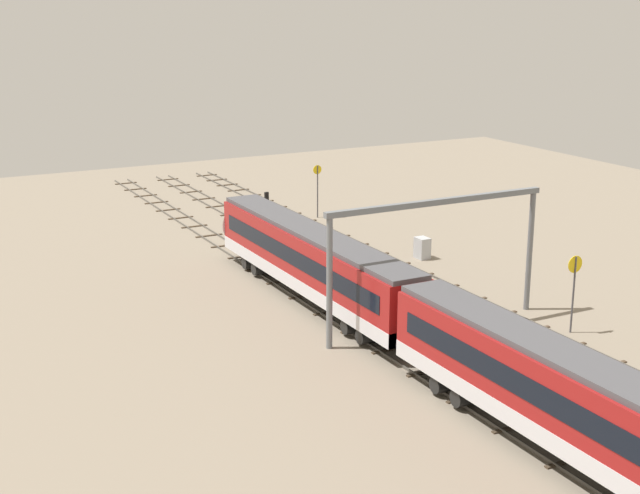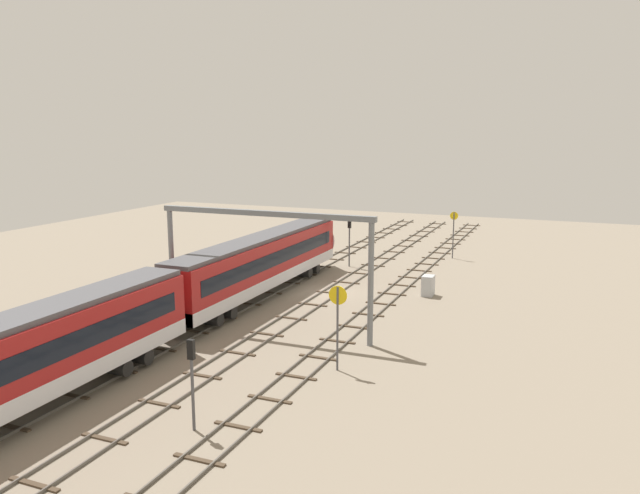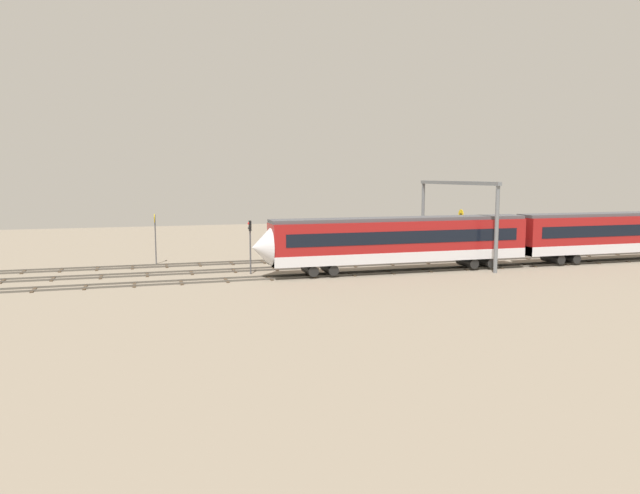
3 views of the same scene
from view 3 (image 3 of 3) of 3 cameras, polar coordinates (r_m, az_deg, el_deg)
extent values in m
plane|color=gray|center=(58.15, 3.07, -1.78)|extent=(103.93, 103.93, 0.00)
cube|color=#59544C|center=(63.29, 1.40, -0.99)|extent=(87.93, 0.07, 0.16)
cube|color=#59544C|center=(61.94, 1.81, -1.17)|extent=(87.93, 0.07, 0.16)
cube|color=#473828|center=(83.56, 28.11, 0.08)|extent=(0.24, 2.40, 0.08)
cube|color=#473828|center=(81.38, 26.54, 0.01)|extent=(0.24, 2.40, 0.08)
cube|color=#473828|center=(79.28, 24.88, -0.07)|extent=(0.24, 2.40, 0.08)
cube|color=#473828|center=(77.24, 23.13, -0.15)|extent=(0.24, 2.40, 0.08)
cube|color=#473828|center=(75.28, 21.29, -0.24)|extent=(0.24, 2.40, 0.08)
cube|color=#473828|center=(73.40, 19.35, -0.33)|extent=(0.24, 2.40, 0.08)
cube|color=#473828|center=(71.61, 17.32, -0.42)|extent=(0.24, 2.40, 0.08)
cube|color=#473828|center=(69.92, 15.18, -0.52)|extent=(0.24, 2.40, 0.08)
cube|color=#473828|center=(68.32, 12.94, -0.62)|extent=(0.24, 2.40, 0.08)
cube|color=#473828|center=(66.84, 10.59, -0.72)|extent=(0.24, 2.40, 0.08)
cube|color=#473828|center=(65.48, 8.15, -0.83)|extent=(0.24, 2.40, 0.08)
cube|color=#473828|center=(64.24, 5.60, -0.94)|extent=(0.24, 2.40, 0.08)
cube|color=#473828|center=(63.13, 2.96, -1.06)|extent=(0.24, 2.40, 0.08)
cube|color=#473828|center=(62.16, 0.23, -1.17)|extent=(0.24, 2.40, 0.08)
cube|color=#473828|center=(61.33, -2.58, -1.29)|extent=(0.24, 2.40, 0.08)
cube|color=#473828|center=(60.66, -5.46, -1.40)|extent=(0.24, 2.40, 0.08)
cube|color=#473828|center=(60.14, -8.40, -1.52)|extent=(0.24, 2.40, 0.08)
cube|color=#473828|center=(59.79, -11.38, -1.63)|extent=(0.24, 2.40, 0.08)
cube|color=#473828|center=(59.59, -14.39, -1.74)|extent=(0.24, 2.40, 0.08)
cube|color=#473828|center=(59.57, -17.41, -1.84)|extent=(0.24, 2.40, 0.08)
cube|color=#473828|center=(59.71, -20.42, -1.94)|extent=(0.24, 2.40, 0.08)
cube|color=#473828|center=(60.01, -23.42, -2.03)|extent=(0.24, 2.40, 0.08)
cube|color=#473828|center=(60.47, -26.37, -2.12)|extent=(0.24, 2.40, 0.08)
cube|color=#59544C|center=(58.80, 2.84, -1.60)|extent=(87.93, 0.07, 0.16)
cube|color=#59544C|center=(57.47, 3.31, -1.80)|extent=(87.93, 0.07, 0.16)
cube|color=#473828|center=(76.78, 28.04, -0.44)|extent=(0.24, 2.40, 0.08)
cube|color=#473828|center=(74.16, 25.93, -0.56)|extent=(0.24, 2.40, 0.08)
cube|color=#473828|center=(71.64, 23.68, -0.68)|extent=(0.24, 2.40, 0.08)
cube|color=#473828|center=(69.24, 21.26, -0.82)|extent=(0.24, 2.40, 0.08)
cube|color=#473828|center=(66.97, 18.67, -0.95)|extent=(0.24, 2.40, 0.08)
cube|color=#473828|center=(64.85, 15.91, -1.10)|extent=(0.24, 2.40, 0.08)
cube|color=#473828|center=(62.89, 12.97, -1.25)|extent=(0.24, 2.40, 0.08)
cube|color=#473828|center=(61.11, 9.84, -1.41)|extent=(0.24, 2.40, 0.08)
cube|color=#473828|center=(59.52, 6.54, -1.58)|extent=(0.24, 2.40, 0.08)
cube|color=#473828|center=(58.14, 3.07, -1.74)|extent=(0.24, 2.40, 0.08)
cube|color=#473828|center=(56.98, -0.55, -1.91)|extent=(0.24, 2.40, 0.08)
cube|color=#473828|center=(56.06, -4.31, -2.07)|extent=(0.24, 2.40, 0.08)
cube|color=#473828|center=(55.39, -8.18, -2.23)|extent=(0.24, 2.40, 0.08)
cube|color=#473828|center=(54.98, -12.13, -2.38)|extent=(0.24, 2.40, 0.08)
cube|color=#473828|center=(54.83, -16.12, -2.53)|extent=(0.24, 2.40, 0.08)
cube|color=#473828|center=(54.94, -20.11, -2.66)|extent=(0.24, 2.40, 0.08)
cube|color=#473828|center=(55.32, -24.07, -2.77)|extent=(0.24, 2.40, 0.08)
cube|color=#473828|center=(55.96, -27.95, -2.88)|extent=(0.24, 2.40, 0.08)
cube|color=#59544C|center=(54.36, 4.52, -2.31)|extent=(87.93, 0.07, 0.16)
cube|color=#59544C|center=(53.05, 5.07, -2.55)|extent=(87.93, 0.07, 0.16)
cube|color=#473828|center=(68.58, 26.71, -1.15)|extent=(0.24, 2.40, 0.08)
cube|color=#473828|center=(66.13, 24.39, -1.30)|extent=(0.24, 2.40, 0.08)
cube|color=#473828|center=(63.80, 21.90, -1.46)|extent=(0.24, 2.40, 0.08)
cube|color=#473828|center=(61.60, 19.23, -1.63)|extent=(0.24, 2.40, 0.08)
cube|color=#473828|center=(59.54, 16.37, -1.81)|extent=(0.24, 2.40, 0.08)
cube|color=#473828|center=(57.65, 13.31, -1.99)|extent=(0.24, 2.40, 0.08)
cube|color=#473828|center=(55.93, 10.05, -2.18)|extent=(0.24, 2.40, 0.08)
cube|color=#473828|center=(54.40, 6.59, -2.37)|extent=(0.24, 2.40, 0.08)
cube|color=#473828|center=(53.08, 2.95, -2.57)|extent=(0.24, 2.40, 0.08)
cube|color=#473828|center=(51.98, -0.87, -2.76)|extent=(0.24, 2.40, 0.08)
cube|color=#473828|center=(51.13, -4.83, -2.94)|extent=(0.24, 2.40, 0.08)
cube|color=#473828|center=(50.53, -8.90, -3.12)|extent=(0.24, 2.40, 0.08)
cube|color=#473828|center=(50.19, -13.06, -3.29)|extent=(0.24, 2.40, 0.08)
cube|color=#473828|center=(50.11, -17.25, -3.43)|extent=(0.24, 2.40, 0.08)
cube|color=#473828|center=(50.30, -21.43, -3.56)|extent=(0.24, 2.40, 0.08)
cube|color=#473828|center=(50.76, -25.56, -3.67)|extent=(0.24, 2.40, 0.08)
cube|color=maroon|center=(54.47, 7.72, 0.62)|extent=(24.00, 2.90, 3.60)
cube|color=silver|center=(54.63, 7.70, -0.79)|extent=(24.00, 2.94, 0.90)
cube|color=#4C4C51|center=(54.30, 7.76, 2.66)|extent=(24.00, 2.50, 0.30)
cube|color=black|center=(55.76, 7.12, 1.21)|extent=(22.00, 0.04, 1.10)
cube|color=black|center=(53.11, 8.38, 0.91)|extent=(22.00, 0.04, 1.10)
cylinder|color=black|center=(58.78, 15.34, -1.32)|extent=(0.90, 2.70, 0.90)
cylinder|color=black|center=(57.86, 13.82, -1.40)|extent=(0.90, 2.70, 0.90)
cylinder|color=black|center=(52.37, 0.90, -2.06)|extent=(0.90, 2.70, 0.90)
cylinder|color=black|center=(51.86, -1.00, -2.14)|extent=(0.90, 2.70, 0.90)
cube|color=maroon|center=(68.48, 27.01, 1.20)|extent=(24.00, 2.90, 3.60)
cube|color=silver|center=(68.61, 26.95, 0.07)|extent=(24.00, 2.94, 0.90)
cube|color=#4C4C51|center=(68.34, 27.10, 2.82)|extent=(24.00, 2.50, 0.30)
cube|color=black|center=(69.50, 26.20, 1.67)|extent=(22.00, 0.04, 1.10)
cube|color=black|center=(67.40, 27.88, 1.44)|extent=(22.00, 0.04, 1.10)
cylinder|color=black|center=(64.25, 22.51, -0.92)|extent=(0.90, 2.70, 0.90)
cylinder|color=black|center=(63.13, 21.24, -0.99)|extent=(0.90, 2.70, 0.90)
cone|color=silver|center=(50.62, -5.61, -0.03)|extent=(1.60, 3.24, 3.24)
cylinder|color=slate|center=(68.29, 9.75, 2.70)|extent=(0.36, 0.36, 7.78)
cylinder|color=slate|center=(55.59, 16.45, 1.59)|extent=(0.36, 0.36, 7.78)
cube|color=slate|center=(61.65, 12.86, 5.97)|extent=(0.40, 15.24, 0.35)
cylinder|color=#4C4C51|center=(61.08, -15.38, 0.71)|extent=(0.12, 0.12, 4.89)
cylinder|color=yellow|center=(60.90, -15.48, 2.65)|extent=(0.05, 0.84, 0.84)
cube|color=black|center=(60.90, -15.51, 2.65)|extent=(0.02, 0.38, 0.12)
cylinder|color=#4C4C51|center=(70.20, 13.25, 1.51)|extent=(0.12, 0.12, 4.80)
cylinder|color=yellow|center=(70.03, 13.26, 3.07)|extent=(0.05, 1.06, 1.06)
cube|color=black|center=(70.02, 13.24, 3.07)|extent=(0.02, 0.48, 0.12)
cylinder|color=#4C4C51|center=(72.45, 20.81, 0.82)|extent=(0.14, 0.14, 3.34)
cube|color=black|center=(72.27, 20.88, 2.49)|extent=(0.20, 0.32, 0.90)
sphere|color=green|center=(72.19, 20.82, 2.65)|extent=(0.20, 0.20, 0.20)
sphere|color=#262626|center=(72.22, 20.80, 2.34)|extent=(0.20, 0.20, 0.20)
cylinder|color=#4C4C51|center=(53.26, -6.64, -0.52)|extent=(0.14, 0.14, 3.85)
cube|color=black|center=(53.01, -6.67, 2.02)|extent=(0.20, 0.32, 0.90)
sphere|color=red|center=(52.98, -6.79, 2.23)|extent=(0.20, 0.20, 0.20)
sphere|color=#262626|center=(53.01, -6.79, 1.81)|extent=(0.20, 0.20, 0.20)
cube|color=#B2B7BC|center=(64.52, -1.12, -0.17)|extent=(1.17, 0.90, 1.67)
cube|color=#333333|center=(64.34, -1.63, 0.04)|extent=(0.02, 0.63, 0.24)
camera|label=1|loc=(77.51, 56.72, 11.86)|focal=50.31mm
camera|label=2|loc=(97.72, 25.93, 8.79)|focal=34.84mm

